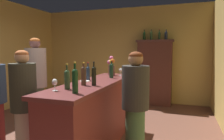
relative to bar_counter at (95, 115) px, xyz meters
name	(u,v)px	position (x,y,z in m)	size (l,w,h in m)	color
wall_back	(122,55)	(-0.53, 3.30, 0.88)	(5.18, 0.12, 2.82)	tan
bar_counter	(95,115)	(0.00, 0.00, 0.00)	(0.61, 2.36, 1.06)	maroon
display_cabinet	(155,71)	(0.51, 3.00, 0.42)	(1.02, 0.42, 1.83)	#49251E
wine_bottle_pinot	(94,75)	(0.13, -0.33, 0.67)	(0.06, 0.06, 0.32)	black
wine_bottle_rose	(75,80)	(0.14, -0.86, 0.68)	(0.07, 0.07, 0.35)	#163A1D
wine_bottle_merlot	(67,78)	(-0.07, -0.68, 0.66)	(0.07, 0.07, 0.31)	#294528
wine_bottle_syrah	(111,70)	(0.09, 0.50, 0.66)	(0.07, 0.07, 0.31)	#16311F
wine_bottle_chardonnay	(88,72)	(-0.16, 0.09, 0.65)	(0.06, 0.06, 0.29)	#1E2D3D
wine_bottle_malbec	(84,75)	(-0.02, -0.35, 0.67)	(0.07, 0.07, 0.32)	#412C1F
wine_glass_front	(55,83)	(-0.15, -0.82, 0.63)	(0.06, 0.06, 0.14)	white
wine_glass_mid	(121,70)	(0.16, 0.84, 0.63)	(0.07, 0.07, 0.14)	white
flower_arrangement	(111,67)	(-0.04, 0.86, 0.69)	(0.15, 0.13, 0.37)	#55312C
cheese_plate	(85,81)	(-0.15, -0.04, 0.53)	(0.15, 0.15, 0.01)	white
display_bottle_left	(144,36)	(0.21, 3.00, 1.42)	(0.08, 0.08, 0.29)	#123317
display_bottle_midleft	(151,35)	(0.40, 3.00, 1.43)	(0.08, 0.08, 0.29)	#294829
display_bottle_center	(159,35)	(0.62, 3.00, 1.42)	(0.06, 0.06, 0.29)	#1B3924
display_bottle_midright	(166,35)	(0.81, 3.00, 1.42)	(0.08, 0.08, 0.30)	#20293E
patron_in_grey	(36,82)	(-1.22, 0.16, 0.43)	(0.37, 0.37, 1.76)	#4D654E
patron_redhead	(24,105)	(-0.62, -0.81, 0.31)	(0.32, 0.32, 1.54)	#BAA793
bartender	(135,103)	(0.67, -0.19, 0.29)	(0.37, 0.37, 1.52)	#416543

